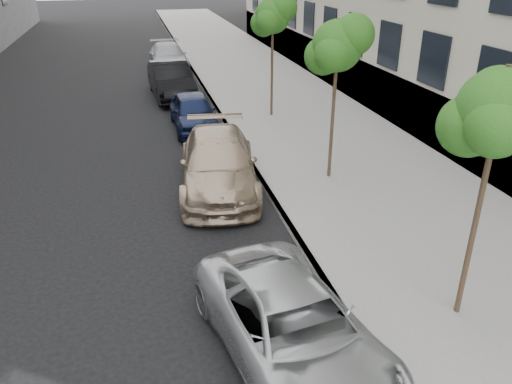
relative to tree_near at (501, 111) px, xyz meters
name	(u,v)px	position (x,y,z in m)	size (l,w,h in m)	color
sidewalk	(246,69)	(1.07, 22.50, -3.90)	(6.40, 72.00, 0.14)	gray
curb	(193,72)	(-2.05, 22.50, -3.90)	(0.15, 72.00, 0.14)	#9E9B93
tree_near	(501,111)	(0.00, 0.00, 0.00)	(1.69, 1.49, 4.67)	#38281C
tree_mid	(338,46)	(0.00, 6.50, -0.04)	(1.73, 1.53, 4.65)	#38281C
tree_far	(273,16)	(0.00, 13.00, 0.06)	(1.69, 1.49, 4.74)	#38281C
minivan	(293,329)	(-3.33, -0.31, -3.32)	(2.17, 4.71, 1.31)	#BBBFC1
suv	(218,163)	(-3.33, 6.74, -3.21)	(2.12, 5.22, 1.52)	tan
sedan_blue	(193,112)	(-3.33, 12.36, -3.29)	(1.60, 3.98, 1.36)	#111A3A
sedan_black	(171,80)	(-3.73, 17.42, -3.17)	(1.71, 4.89, 1.61)	black
sedan_rear	(168,57)	(-3.33, 23.81, -3.24)	(2.06, 5.06, 1.47)	#929399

